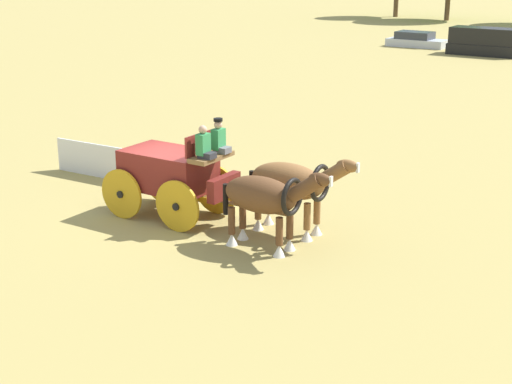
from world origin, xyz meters
name	(u,v)px	position (x,y,z in m)	size (l,w,h in m)	color
ground_plane	(170,215)	(0.00, 0.00, 0.00)	(220.00, 220.00, 0.00)	#9E8C4C
show_wagon	(173,172)	(0.16, 0.01, 1.28)	(5.54, 2.07, 2.88)	maroon
draft_horse_near	(292,184)	(3.49, 0.94, 1.35)	(3.16, 1.13, 2.22)	brown
draft_horse_off	(266,198)	(3.60, -0.35, 1.33)	(3.05, 1.08, 2.19)	brown
parked_vehicle_a	(416,40)	(-11.87, 39.16, 0.48)	(4.52, 2.24, 1.12)	silver
parked_vehicle_b	(486,42)	(-5.96, 37.73, 0.91)	(5.10, 2.38, 1.87)	black
sponsor_banner	(95,160)	(-4.58, 1.32, 0.55)	(3.20, 0.06, 1.10)	silver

